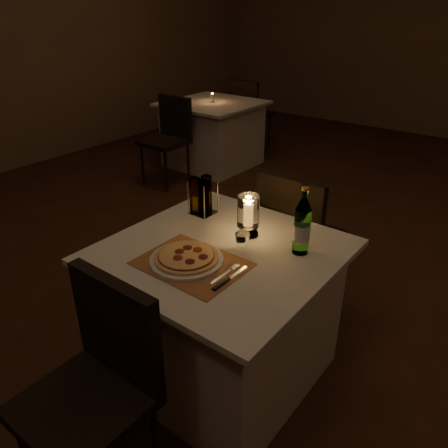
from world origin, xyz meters
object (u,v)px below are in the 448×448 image
Objects in this scene: chair_near at (100,373)px; hurricane_candle at (248,212)px; main_table at (222,313)px; chair_far at (296,229)px; tumbler at (242,240)px; water_bottle at (302,227)px; pizza at (187,257)px; neighbor_table_left at (213,134)px; plate at (187,260)px.

hurricane_candle reaches higher than chair_near.
chair_far is (-0.00, 0.71, 0.18)m from main_table.
water_bottle is (0.23, 0.12, 0.09)m from tumbler.
chair_far is 0.68m from tumbler.
main_table is 0.44m from pizza.
tumbler is at bearing -48.48° from neighbor_table_left.
tumbler is 0.22× the size of water_bottle.
hurricane_candle is (0.02, -0.53, 0.31)m from chair_far.
neighbor_table_left is at bearing 135.83° from water_bottle.
main_table is 3.57× the size of pizza.
hurricane_candle reaches higher than neighbor_table_left.
pizza is (0.00, 0.00, 0.02)m from plate.
pizza is 0.52m from water_bottle.
chair_far is 2.81× the size of plate.
hurricane_candle reaches higher than chair_far.
chair_near is 13.17× the size of tumbler.
neighbor_table_left is (-2.19, 2.47, -0.40)m from tumbler.
pizza reaches higher than main_table.
chair_near is 1.00× the size of chair_far.
neighbor_table_left is at bearing 123.08° from chair_near.
tumbler is at bearing 65.65° from plate.
tumbler is at bearing -152.48° from water_bottle.
chair_far reaches higher than tumbler.
chair_near is 2.87× the size of water_bottle.
water_bottle is (0.30, -0.52, 0.32)m from chair_far.
main_table is 0.52m from hurricane_candle.
chair_near is 2.81× the size of plate.
hurricane_candle is (0.02, 0.90, 0.31)m from chair_near.
tumbler is 3.33m from neighbor_table_left.
main_table is 0.74m from chair_far.
chair_near is (-0.00, -0.71, 0.18)m from main_table.
chair_near is at bearing -90.00° from main_table.
water_bottle is 3.41m from neighbor_table_left.
tumbler is at bearing 85.29° from chair_near.
tumbler is (0.11, 0.25, 0.02)m from plate.
hurricane_candle reaches higher than main_table.
hurricane_candle is at bearing 88.96° from chair_near.
chair_near reaches higher than pizza.
water_bottle is at bearing -60.23° from chair_far.
hurricane_candle is (0.02, 0.19, 0.49)m from main_table.
chair_near is at bearing -90.00° from chair_far.
hurricane_candle is at bearing -47.80° from neighbor_table_left.
plate is (-0.05, -0.18, 0.38)m from main_table.
plate is 0.02m from pizza.
chair_near is 0.90× the size of neighbor_table_left.
chair_far is 0.92m from plate.
plate is (-0.05, 0.53, 0.20)m from chair_near.
chair_far is at bearing 119.77° from water_bottle.
chair_near is 1.01m from water_bottle.
chair_near reaches higher than main_table.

